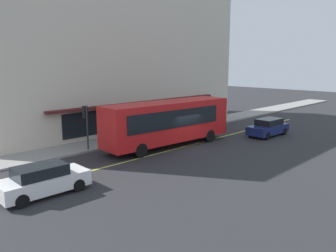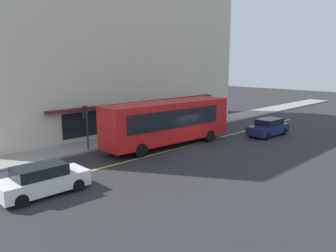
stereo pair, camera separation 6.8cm
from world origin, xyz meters
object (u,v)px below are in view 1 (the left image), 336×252
bus (169,121)px  traffic_light (86,117)px  pedestrian_mid_block (142,123)px  car_navy (268,127)px  car_white (43,180)px

bus → traffic_light: bearing=148.4°
traffic_light → pedestrian_mid_block: (6.03, 0.82, -1.34)m
car_navy → car_white: (-20.34, 1.05, 0.00)m
traffic_light → car_white: size_ratio=0.74×
traffic_light → pedestrian_mid_block: bearing=7.8°
car_navy → pedestrian_mid_block: bearing=137.2°
pedestrian_mid_block → car_white: bearing=-151.3°
car_navy → pedestrian_mid_block: (-8.27, 7.65, 0.45)m
car_white → bus: bearing=12.6°
bus → car_navy: bearing=-21.6°
traffic_light → car_navy: bearing=-25.5°
bus → pedestrian_mid_block: 4.22m
car_navy → car_white: 20.36m
car_navy → car_white: size_ratio=1.01×
bus → pedestrian_mid_block: (0.74, 4.08, -0.79)m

